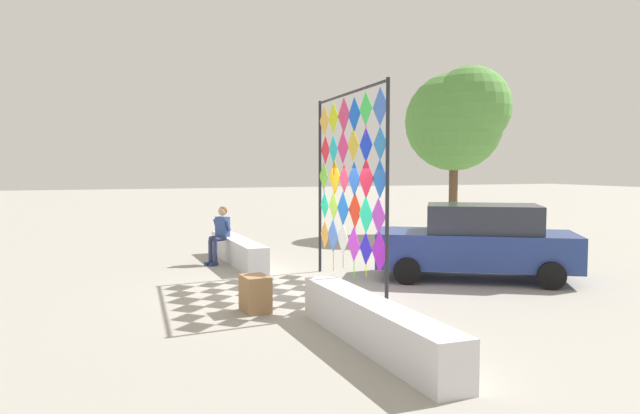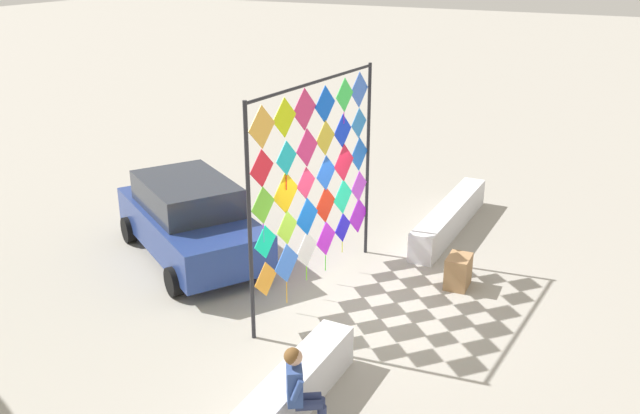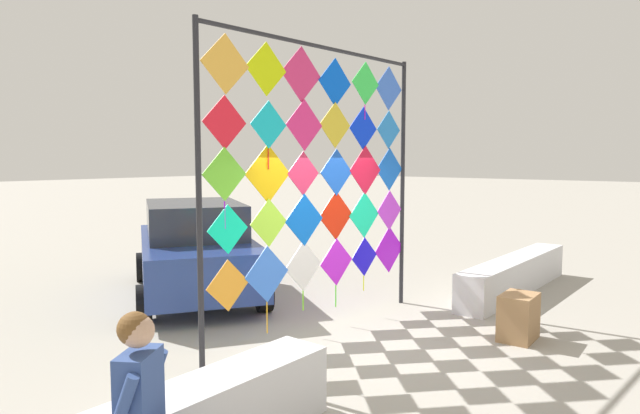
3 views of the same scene
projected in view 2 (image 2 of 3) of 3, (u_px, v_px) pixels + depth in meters
ground at (363, 301)px, 13.01m from camera, size 120.00×120.00×0.00m
plaza_ledge_right at (450, 217)px, 16.07m from camera, size 4.20×0.53×0.65m
kite_display_rack at (317, 173)px, 12.59m from camera, size 4.13×0.37×4.09m
seated_vendor at (302, 389)px, 8.98m from camera, size 0.66×0.72×1.50m
parked_car at (190, 219)px, 14.58m from camera, size 3.89×4.67×1.69m
cardboard_box_large at (458, 271)px, 13.45m from camera, size 0.63×0.46×0.63m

